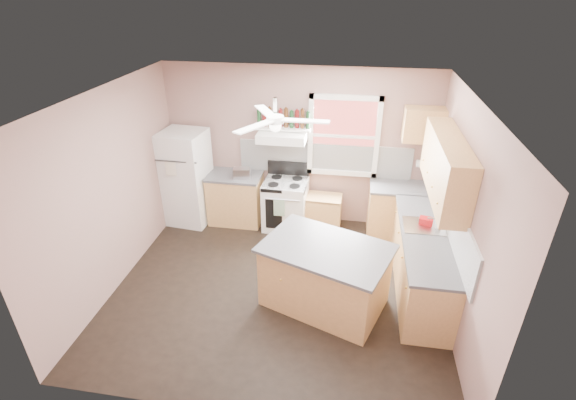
% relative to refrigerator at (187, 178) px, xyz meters
% --- Properties ---
extents(floor, '(4.50, 4.50, 0.00)m').
position_rel_refrigerator_xyz_m(floor, '(1.88, -1.60, -0.83)').
color(floor, black).
rests_on(floor, ground).
extents(ceiling, '(4.50, 4.50, 0.00)m').
position_rel_refrigerator_xyz_m(ceiling, '(1.88, -1.60, 1.87)').
color(ceiling, white).
rests_on(ceiling, ground).
extents(wall_back, '(4.50, 0.05, 2.70)m').
position_rel_refrigerator_xyz_m(wall_back, '(1.88, 0.43, 0.52)').
color(wall_back, '#88665E').
rests_on(wall_back, ground).
extents(wall_right, '(0.05, 4.00, 2.70)m').
position_rel_refrigerator_xyz_m(wall_right, '(4.15, -1.60, 0.52)').
color(wall_right, '#88665E').
rests_on(wall_right, ground).
extents(wall_left, '(0.05, 4.00, 2.70)m').
position_rel_refrigerator_xyz_m(wall_left, '(-0.40, -1.60, 0.52)').
color(wall_left, '#88665E').
rests_on(wall_left, ground).
extents(backsplash_back, '(2.90, 0.03, 0.55)m').
position_rel_refrigerator_xyz_m(backsplash_back, '(2.33, 0.39, 0.35)').
color(backsplash_back, white).
rests_on(backsplash_back, wall_back).
extents(backsplash_right, '(0.03, 2.60, 0.55)m').
position_rel_refrigerator_xyz_m(backsplash_right, '(4.11, -1.30, 0.35)').
color(backsplash_right, white).
rests_on(backsplash_right, wall_right).
extents(window_view, '(1.00, 0.02, 1.20)m').
position_rel_refrigerator_xyz_m(window_view, '(2.63, 0.39, 0.77)').
color(window_view, maroon).
rests_on(window_view, wall_back).
extents(window_frame, '(1.16, 0.07, 1.36)m').
position_rel_refrigerator_xyz_m(window_frame, '(2.63, 0.36, 0.77)').
color(window_frame, white).
rests_on(window_frame, wall_back).
extents(refrigerator, '(0.77, 0.75, 1.66)m').
position_rel_refrigerator_xyz_m(refrigerator, '(0.00, 0.00, 0.00)').
color(refrigerator, white).
rests_on(refrigerator, floor).
extents(base_cabinet_left, '(0.90, 0.60, 0.86)m').
position_rel_refrigerator_xyz_m(base_cabinet_left, '(0.82, 0.10, -0.40)').
color(base_cabinet_left, '#B18249').
rests_on(base_cabinet_left, floor).
extents(counter_left, '(0.92, 0.62, 0.04)m').
position_rel_refrigerator_xyz_m(counter_left, '(0.82, 0.10, 0.05)').
color(counter_left, '#48484A').
rests_on(counter_left, base_cabinet_left).
extents(toaster, '(0.30, 0.20, 0.18)m').
position_rel_refrigerator_xyz_m(toaster, '(0.99, -0.01, 0.16)').
color(toaster, silver).
rests_on(toaster, counter_left).
extents(stove, '(0.74, 0.66, 0.86)m').
position_rel_refrigerator_xyz_m(stove, '(1.72, 0.05, -0.40)').
color(stove, white).
rests_on(stove, floor).
extents(range_hood, '(0.78, 0.50, 0.14)m').
position_rel_refrigerator_xyz_m(range_hood, '(1.65, 0.15, 0.79)').
color(range_hood, white).
rests_on(range_hood, wall_back).
extents(bottle_shelf, '(0.90, 0.26, 0.03)m').
position_rel_refrigerator_xyz_m(bottle_shelf, '(1.65, 0.27, 0.89)').
color(bottle_shelf, white).
rests_on(bottle_shelf, range_hood).
extents(cart, '(0.62, 0.42, 0.60)m').
position_rel_refrigerator_xyz_m(cart, '(2.37, 0.12, -0.53)').
color(cart, '#B18249').
rests_on(cart, floor).
extents(base_cabinet_corner, '(1.00, 0.60, 0.86)m').
position_rel_refrigerator_xyz_m(base_cabinet_corner, '(3.63, 0.10, -0.40)').
color(base_cabinet_corner, '#B18249').
rests_on(base_cabinet_corner, floor).
extents(base_cabinet_right, '(0.60, 2.20, 0.86)m').
position_rel_refrigerator_xyz_m(base_cabinet_right, '(3.83, -1.30, -0.40)').
color(base_cabinet_right, '#B18249').
rests_on(base_cabinet_right, floor).
extents(counter_corner, '(1.02, 0.62, 0.04)m').
position_rel_refrigerator_xyz_m(counter_corner, '(3.63, 0.10, 0.05)').
color(counter_corner, '#48484A').
rests_on(counter_corner, base_cabinet_corner).
extents(counter_right, '(0.62, 2.22, 0.04)m').
position_rel_refrigerator_xyz_m(counter_right, '(3.82, -1.30, 0.05)').
color(counter_right, '#48484A').
rests_on(counter_right, base_cabinet_right).
extents(sink, '(0.55, 0.45, 0.03)m').
position_rel_refrigerator_xyz_m(sink, '(3.82, -1.10, 0.07)').
color(sink, silver).
rests_on(sink, counter_right).
extents(faucet, '(0.03, 0.03, 0.14)m').
position_rel_refrigerator_xyz_m(faucet, '(3.98, -1.10, 0.14)').
color(faucet, silver).
rests_on(faucet, sink).
extents(upper_cabinet_right, '(0.33, 1.80, 0.76)m').
position_rel_refrigerator_xyz_m(upper_cabinet_right, '(3.96, -1.10, 0.95)').
color(upper_cabinet_right, '#B18249').
rests_on(upper_cabinet_right, wall_right).
extents(upper_cabinet_corner, '(0.60, 0.33, 0.52)m').
position_rel_refrigerator_xyz_m(upper_cabinet_corner, '(3.83, 0.23, 1.07)').
color(upper_cabinet_corner, '#B18249').
rests_on(upper_cabinet_corner, wall_back).
extents(paper_towel, '(0.26, 0.12, 0.12)m').
position_rel_refrigerator_xyz_m(paper_towel, '(3.95, 0.26, 0.42)').
color(paper_towel, white).
rests_on(paper_towel, wall_back).
extents(island, '(1.72, 1.41, 0.86)m').
position_rel_refrigerator_xyz_m(island, '(2.55, -1.81, -0.40)').
color(island, '#B18249').
rests_on(island, floor).
extents(island_top, '(1.84, 1.52, 0.04)m').
position_rel_refrigerator_xyz_m(island_top, '(2.55, -1.81, 0.05)').
color(island_top, '#48484A').
rests_on(island_top, island).
extents(ceiling_fan_hub, '(0.20, 0.20, 0.08)m').
position_rel_refrigerator_xyz_m(ceiling_fan_hub, '(1.88, -1.60, 1.62)').
color(ceiling_fan_hub, white).
rests_on(ceiling_fan_hub, ceiling).
extents(soap_bottle, '(0.13, 0.13, 0.25)m').
position_rel_refrigerator_xyz_m(soap_bottle, '(3.99, -1.14, 0.19)').
color(soap_bottle, silver).
rests_on(soap_bottle, counter_right).
extents(red_caddy, '(0.20, 0.16, 0.10)m').
position_rel_refrigerator_xyz_m(red_caddy, '(3.85, -1.05, 0.12)').
color(red_caddy, '#A60E11').
rests_on(red_caddy, counter_right).
extents(wine_bottles, '(0.86, 0.06, 0.31)m').
position_rel_refrigerator_xyz_m(wine_bottles, '(1.65, 0.27, 1.05)').
color(wine_bottles, '#143819').
rests_on(wine_bottles, bottle_shelf).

